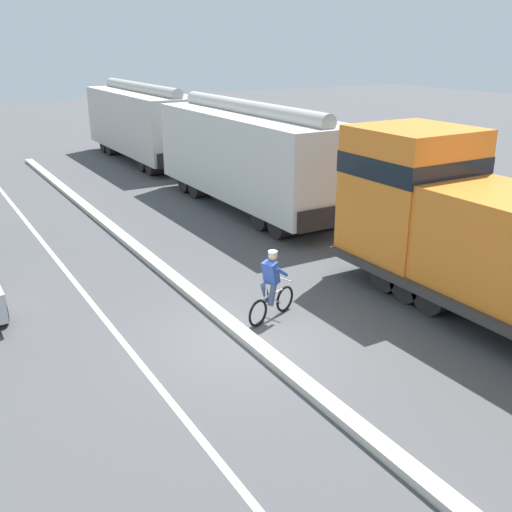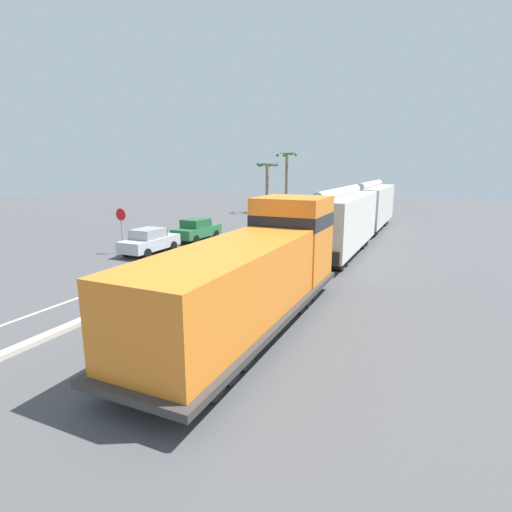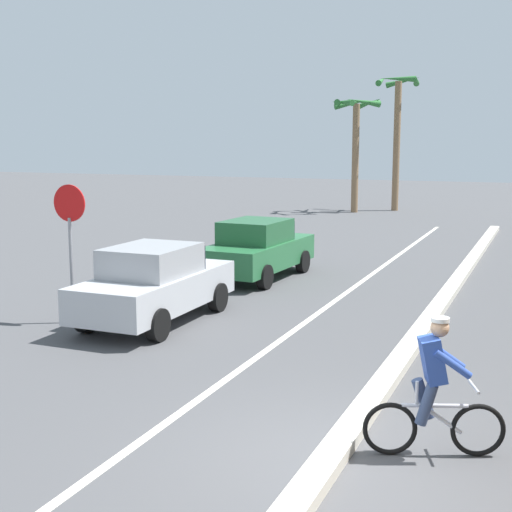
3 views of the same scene
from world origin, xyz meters
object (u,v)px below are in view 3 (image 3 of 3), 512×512
parked_car_silver (155,283)px  parked_car_green (258,249)px  palm_tree_near (398,117)px  palm_tree_far (356,125)px  stop_sign (70,226)px  cyclist (434,391)px

parked_car_silver → parked_car_green: 5.24m
parked_car_silver → palm_tree_near: (-0.34, 25.82, 4.18)m
parked_car_green → palm_tree_far: bearing=97.0°
stop_sign → cyclist: bearing=-24.3°
parked_car_silver → stop_sign: 2.08m
stop_sign → palm_tree_near: palm_tree_near is taller
palm_tree_near → palm_tree_far: (-1.81, -1.80, -0.46)m
parked_car_green → cyclist: (6.25, -9.55, 0.00)m
parked_car_silver → palm_tree_far: (-2.15, 24.02, 3.72)m
palm_tree_near → palm_tree_far: size_ratio=1.20×
parked_car_green → stop_sign: bearing=-105.6°
cyclist → palm_tree_near: size_ratio=0.24×
parked_car_green → stop_sign: (-1.67, -5.97, 1.21)m
palm_tree_near → palm_tree_far: 2.59m
parked_car_silver → cyclist: size_ratio=2.45×
parked_car_silver → parked_car_green: same height
cyclist → parked_car_green: bearing=123.2°
palm_tree_near → parked_car_green: bearing=-88.7°
palm_tree_far → cyclist: bearing=-73.2°
parked_car_green → palm_tree_far: 19.28m
palm_tree_near → stop_sign: bearing=-92.6°
parked_car_green → palm_tree_far: palm_tree_far is taller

